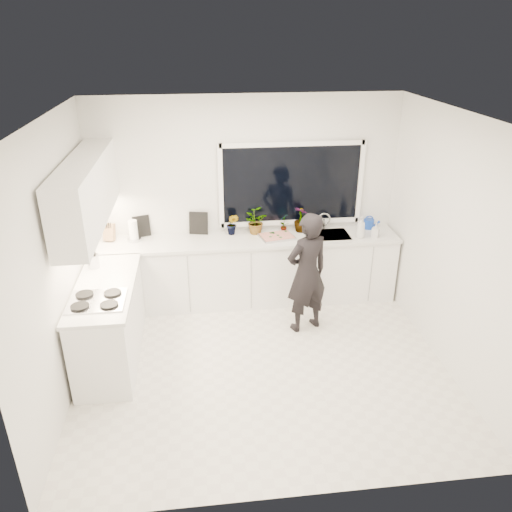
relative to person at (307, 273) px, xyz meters
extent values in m
cube|color=beige|center=(-0.62, -0.68, -0.77)|extent=(4.00, 3.50, 0.02)
cube|color=white|center=(-0.62, 1.08, 0.59)|extent=(4.00, 0.02, 2.70)
cube|color=white|center=(-2.63, -0.68, 0.59)|extent=(0.02, 3.50, 2.70)
cube|color=white|center=(1.39, -0.68, 0.59)|extent=(0.02, 3.50, 2.70)
cube|color=white|center=(-0.62, -0.68, 1.95)|extent=(4.00, 3.50, 0.02)
cube|color=black|center=(-0.02, 1.04, 0.79)|extent=(1.80, 0.02, 1.00)
cube|color=white|center=(-0.62, 0.77, -0.32)|extent=(3.92, 0.58, 0.88)
cube|color=white|center=(-2.29, -0.33, -0.32)|extent=(0.58, 1.60, 0.88)
cube|color=silver|center=(-0.62, 0.76, 0.14)|extent=(3.94, 0.62, 0.04)
cube|color=silver|center=(-2.29, -0.33, 0.14)|extent=(0.62, 1.60, 0.04)
cube|color=white|center=(-2.41, 0.02, 1.09)|extent=(0.34, 2.10, 0.70)
cube|color=silver|center=(0.43, 0.77, 0.11)|extent=(0.58, 0.42, 0.14)
cylinder|color=silver|center=(0.43, 0.97, 0.27)|extent=(0.03, 0.03, 0.22)
cube|color=black|center=(-2.31, -0.68, 0.18)|extent=(0.56, 0.48, 0.03)
imported|color=black|center=(0.00, 0.00, 0.00)|extent=(0.65, 0.54, 1.52)
cube|color=#B2B2B7|center=(-0.25, 0.74, 0.18)|extent=(0.49, 0.40, 0.03)
cube|color=#AD3A17|center=(-0.25, 0.74, 0.19)|extent=(0.45, 0.36, 0.01)
cylinder|color=#123AAC|center=(1.05, 0.93, 0.23)|extent=(0.16, 0.16, 0.13)
cylinder|color=white|center=(-2.09, 0.87, 0.29)|extent=(0.12, 0.12, 0.26)
cube|color=#9F7E4A|center=(-2.40, 0.91, 0.27)|extent=(0.15, 0.13, 0.22)
cylinder|color=#AAA9AE|center=(-2.47, 0.12, 0.24)|extent=(0.16, 0.16, 0.16)
cube|color=black|center=(-2.00, 1.01, 0.30)|extent=(0.22, 0.08, 0.28)
cube|color=black|center=(-1.26, 1.01, 0.31)|extent=(0.25, 0.07, 0.30)
imported|color=#26662D|center=(-0.81, 0.93, 0.31)|extent=(0.20, 0.18, 0.29)
imported|color=#26662D|center=(-0.52, 0.93, 0.33)|extent=(0.40, 0.39, 0.34)
imported|color=#26662D|center=(-0.13, 0.93, 0.29)|extent=(0.17, 0.17, 0.27)
imported|color=#26662D|center=(0.11, 0.93, 0.33)|extent=(0.27, 0.27, 0.34)
imported|color=#D8BF66|center=(0.83, 0.62, 0.31)|extent=(0.15, 0.15, 0.29)
imported|color=#D8BF66|center=(1.04, 0.62, 0.25)|extent=(0.12, 0.12, 0.19)
camera|label=1|loc=(-1.23, -5.20, 2.69)|focal=35.00mm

